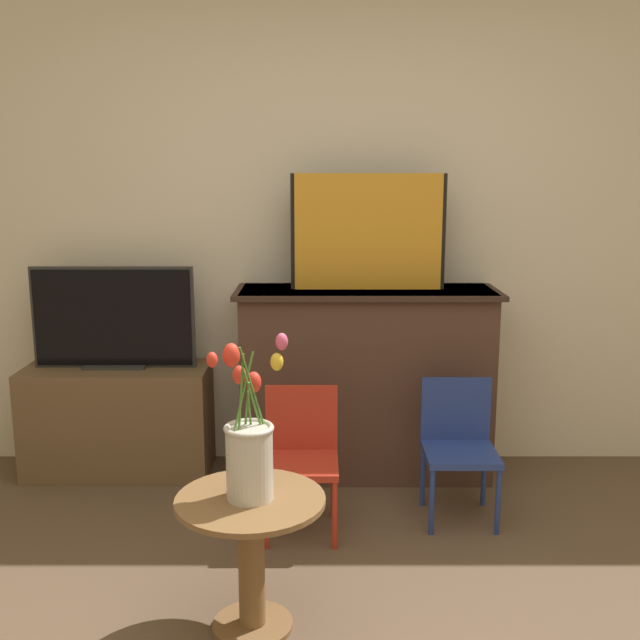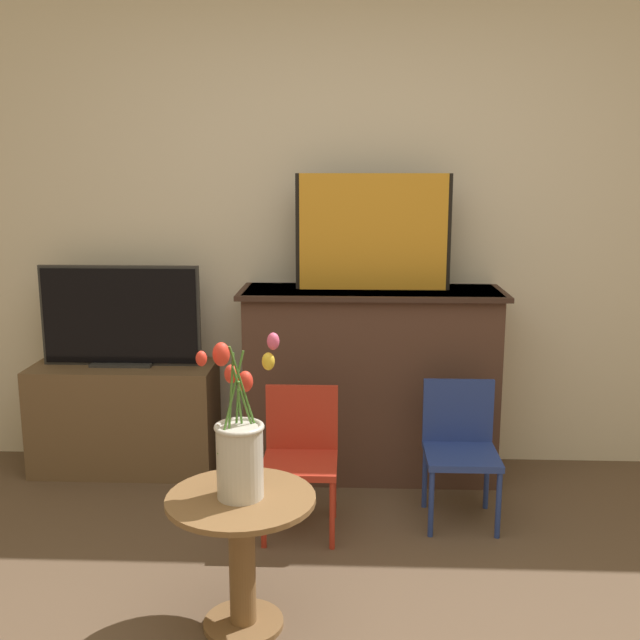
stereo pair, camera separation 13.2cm
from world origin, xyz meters
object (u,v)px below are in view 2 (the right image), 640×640
Objects in this scene: painting at (373,232)px; tv_monitor at (120,317)px; vase_tulips at (240,447)px; chair_red at (301,450)px; chair_blue at (460,442)px.

painting reaches higher than tv_monitor.
painting is 1.41× the size of vase_tulips.
painting is at bearing 70.94° from vase_tulips.
vase_tulips is (0.83, -1.39, -0.17)m from tv_monitor.
vase_tulips is at bearing -109.06° from painting.
vase_tulips is (-0.48, -1.39, -0.61)m from painting.
chair_red is at bearing 78.49° from vase_tulips.
tv_monitor is at bearing 120.77° from vase_tulips.
tv_monitor is 1.62m from vase_tulips.
chair_red is at bearing -170.00° from chair_blue.
vase_tulips reaches higher than chair_red.
chair_red is (-0.33, -0.63, -0.91)m from painting.
painting is 1.23× the size of chair_red.
painting is 0.93× the size of tv_monitor.
painting reaches higher than vase_tulips.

